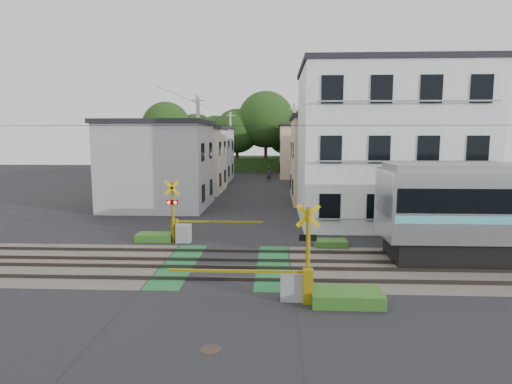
{
  "coord_description": "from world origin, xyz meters",
  "views": [
    {
      "loc": [
        1.98,
        -16.63,
        5.15
      ],
      "look_at": [
        0.98,
        5.0,
        2.33
      ],
      "focal_mm": 30.0,
      "sensor_mm": 36.0,
      "label": 1
    }
  ],
  "objects_px": {
    "apartment_block": "(385,145)",
    "crossing_signal_near": "(294,279)",
    "crossing_signal_far": "(182,228)",
    "manhole_cover": "(211,350)",
    "pedestrian": "(269,174)"
  },
  "relations": [
    {
      "from": "crossing_signal_far",
      "to": "pedestrian",
      "type": "height_order",
      "value": "crossing_signal_far"
    },
    {
      "from": "crossing_signal_near",
      "to": "apartment_block",
      "type": "relative_size",
      "value": 0.46
    },
    {
      "from": "crossing_signal_far",
      "to": "manhole_cover",
      "type": "distance_m",
      "value": 11.01
    },
    {
      "from": "crossing_signal_far",
      "to": "manhole_cover",
      "type": "xyz_separation_m",
      "value": [
        3.01,
        -10.57,
        -0.7
      ]
    },
    {
      "from": "crossing_signal_far",
      "to": "pedestrian",
      "type": "xyz_separation_m",
      "value": [
        3.77,
        28.2,
        0.16
      ]
    },
    {
      "from": "crossing_signal_near",
      "to": "crossing_signal_far",
      "type": "relative_size",
      "value": 1.0
    },
    {
      "from": "apartment_block",
      "to": "crossing_signal_near",
      "type": "bearing_deg",
      "value": -114.22
    },
    {
      "from": "crossing_signal_far",
      "to": "pedestrian",
      "type": "bearing_deg",
      "value": 82.4
    },
    {
      "from": "pedestrian",
      "to": "manhole_cover",
      "type": "distance_m",
      "value": 38.79
    },
    {
      "from": "crossing_signal_far",
      "to": "manhole_cover",
      "type": "relative_size",
      "value": 9.13
    },
    {
      "from": "apartment_block",
      "to": "crossing_signal_far",
      "type": "bearing_deg",
      "value": -152.22
    },
    {
      "from": "crossing_signal_near",
      "to": "pedestrian",
      "type": "bearing_deg",
      "value": 92.27
    },
    {
      "from": "pedestrian",
      "to": "manhole_cover",
      "type": "relative_size",
      "value": 3.37
    },
    {
      "from": "crossing_signal_far",
      "to": "apartment_block",
      "type": "relative_size",
      "value": 0.46
    },
    {
      "from": "apartment_block",
      "to": "pedestrian",
      "type": "distance_m",
      "value": 23.83
    }
  ]
}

